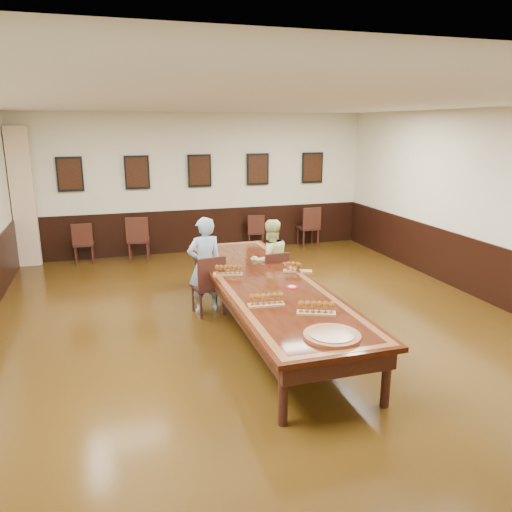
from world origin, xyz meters
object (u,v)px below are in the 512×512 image
object	(u,v)px
chair_man	(208,284)
carved_platter	(332,336)
spare_chair_d	(308,226)
person_woman	(270,261)
spare_chair_a	(84,242)
spare_chair_b	(138,238)
spare_chair_c	(256,231)
person_man	(205,265)
chair_woman	(272,277)
conference_table	(266,291)

from	to	relation	value
chair_man	carved_platter	distance (m)	3.08
spare_chair_d	person_woman	world-z (taller)	person_woman
spare_chair_a	spare_chair_b	world-z (taller)	spare_chair_b
spare_chair_a	person_woman	size ratio (longest dim) A/B	0.64
spare_chair_a	spare_chair_c	size ratio (longest dim) A/B	1.06
chair_man	person_man	xyz separation A→B (m)	(-0.02, 0.10, 0.29)
spare_chair_b	person_woman	size ratio (longest dim) A/B	0.71
chair_woman	spare_chair_a	xyz separation A→B (m)	(-3.11, 3.60, -0.00)
person_man	person_woman	xyz separation A→B (m)	(1.15, 0.17, -0.07)
spare_chair_a	spare_chair_d	xyz separation A→B (m)	(5.26, -0.01, 0.05)
person_woman	spare_chair_c	bearing A→B (deg)	-107.82
spare_chair_d	person_man	bearing A→B (deg)	47.77
chair_woman	person_man	world-z (taller)	person_man
conference_table	person_man	bearing A→B (deg)	124.05
person_woman	carved_platter	distance (m)	3.27
spare_chair_c	conference_table	world-z (taller)	spare_chair_c
spare_chair_d	person_man	distance (m)	4.94
spare_chair_c	chair_man	bearing A→B (deg)	75.78
spare_chair_a	spare_chair_d	distance (m)	5.26
chair_woman	conference_table	size ratio (longest dim) A/B	0.18
chair_man	person_man	size ratio (longest dim) A/B	0.63
spare_chair_c	spare_chair_a	bearing A→B (deg)	14.80
conference_table	carved_platter	size ratio (longest dim) A/B	6.66
spare_chair_c	chair_woman	bearing A→B (deg)	89.94
spare_chair_c	person_man	xyz separation A→B (m)	(-2.00, -3.82, 0.35)
spare_chair_b	conference_table	xyz separation A→B (m)	(1.48, -4.49, 0.11)
chair_man	chair_woman	world-z (taller)	chair_man
spare_chair_b	carved_platter	world-z (taller)	spare_chair_b
chair_woman	person_woman	bearing A→B (deg)	-90.00
person_man	conference_table	size ratio (longest dim) A/B	0.31
spare_chair_a	spare_chair_c	distance (m)	3.96
chair_woman	person_woman	distance (m)	0.27
spare_chair_a	chair_man	bearing A→B (deg)	119.31
carved_platter	conference_table	bearing A→B (deg)	91.62
chair_man	spare_chair_a	bearing A→B (deg)	-71.27
person_woman	spare_chair_d	bearing A→B (deg)	-126.40
spare_chair_b	spare_chair_d	size ratio (longest dim) A/B	1.02
conference_table	carved_platter	xyz separation A→B (m)	(0.06, -2.06, 0.16)
spare_chair_d	conference_table	xyz separation A→B (m)	(-2.62, -4.68, 0.12)
spare_chair_a	conference_table	distance (m)	5.38
spare_chair_d	conference_table	size ratio (longest dim) A/B	0.20
chair_woman	spare_chair_b	distance (m)	3.92
conference_table	chair_woman	bearing A→B (deg)	66.78
person_man	chair_man	bearing A→B (deg)	90.00
chair_man	person_man	bearing A→B (deg)	-90.00
spare_chair_a	spare_chair_c	world-z (taller)	spare_chair_a
spare_chair_d	chair_man	bearing A→B (deg)	48.69
spare_chair_d	spare_chair_b	bearing A→B (deg)	2.54
conference_table	chair_man	bearing A→B (deg)	126.26
spare_chair_b	person_man	distance (m)	3.57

